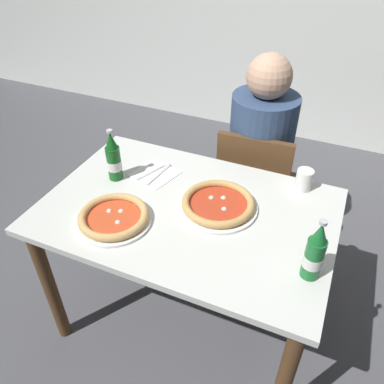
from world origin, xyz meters
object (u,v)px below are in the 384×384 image
at_px(beer_bottle_left, 114,159).
at_px(paper_cup, 304,180).
at_px(diner_seated, 258,167).
at_px(chair_behind_table, 254,187).
at_px(beer_bottle_center, 315,254).
at_px(pizza_margherita_near, 218,204).
at_px(dining_table_main, 187,228).
at_px(pizza_marinara_far, 114,217).
at_px(napkin_with_cutlery, 155,174).

relative_size(beer_bottle_left, paper_cup, 2.60).
xyz_separation_m(diner_seated, beer_bottle_left, (-0.52, -0.59, 0.27)).
height_order(chair_behind_table, beer_bottle_center, beer_bottle_center).
bearing_deg(chair_behind_table, pizza_margherita_near, 85.13).
bearing_deg(beer_bottle_left, diner_seated, 48.60).
distance_m(chair_behind_table, paper_cup, 0.50).
distance_m(dining_table_main, chair_behind_table, 0.64).
distance_m(dining_table_main, pizza_marinara_far, 0.33).
distance_m(dining_table_main, beer_bottle_left, 0.45).
relative_size(dining_table_main, beer_bottle_center, 4.86).
bearing_deg(pizza_marinara_far, diner_seated, 66.59).
relative_size(pizza_margherita_near, beer_bottle_left, 1.33).
bearing_deg(paper_cup, chair_behind_table, 134.31).
distance_m(beer_bottle_center, napkin_with_cutlery, 0.83).
xyz_separation_m(dining_table_main, diner_seated, (0.13, 0.66, -0.05)).
bearing_deg(paper_cup, diner_seated, 129.97).
height_order(chair_behind_table, diner_seated, diner_seated).
height_order(pizza_marinara_far, beer_bottle_left, beer_bottle_left).
bearing_deg(pizza_marinara_far, dining_table_main, 38.89).
xyz_separation_m(diner_seated, pizza_margherita_near, (-0.02, -0.61, 0.19)).
distance_m(dining_table_main, pizza_margherita_near, 0.19).
xyz_separation_m(pizza_margherita_near, pizza_marinara_far, (-0.35, -0.24, 0.00)).
bearing_deg(chair_behind_table, paper_cup, 131.62).
bearing_deg(pizza_margherita_near, beer_bottle_left, 178.19).
bearing_deg(pizza_marinara_far, beer_bottle_left, 120.90).
relative_size(beer_bottle_center, paper_cup, 2.60).
relative_size(beer_bottle_center, napkin_with_cutlery, 1.11).
bearing_deg(beer_bottle_center, chair_behind_table, 116.93).
height_order(pizza_margherita_near, napkin_with_cutlery, pizza_margherita_near).
height_order(dining_table_main, paper_cup, paper_cup).
bearing_deg(dining_table_main, pizza_margherita_near, 24.50).
distance_m(diner_seated, beer_bottle_center, 0.94).
relative_size(chair_behind_table, paper_cup, 8.95).
bearing_deg(dining_table_main, napkin_with_cutlery, 145.40).
bearing_deg(diner_seated, chair_behind_table, -86.24).
xyz_separation_m(dining_table_main, pizza_marinara_far, (-0.23, -0.19, 0.14)).
xyz_separation_m(dining_table_main, paper_cup, (0.41, 0.33, 0.16)).
bearing_deg(beer_bottle_center, beer_bottle_left, 166.25).
relative_size(dining_table_main, paper_cup, 12.63).
bearing_deg(dining_table_main, beer_bottle_left, 169.94).
height_order(napkin_with_cutlery, paper_cup, paper_cup).
height_order(diner_seated, beer_bottle_center, diner_seated).
distance_m(beer_bottle_left, napkin_with_cutlery, 0.20).
height_order(chair_behind_table, beer_bottle_left, beer_bottle_left).
bearing_deg(dining_table_main, chair_behind_table, 77.33).
relative_size(pizza_marinara_far, paper_cup, 3.17).
bearing_deg(napkin_with_cutlery, beer_bottle_left, -147.72).
height_order(pizza_marinara_far, napkin_with_cutlery, pizza_marinara_far).
bearing_deg(napkin_with_cutlery, paper_cup, 14.23).
xyz_separation_m(dining_table_main, napkin_with_cutlery, (-0.24, 0.16, 0.12)).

